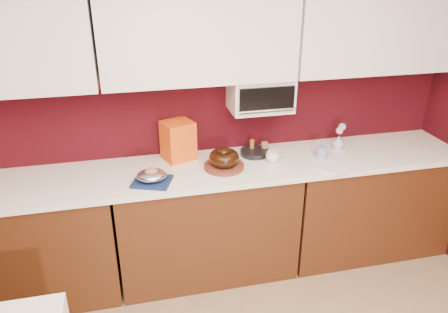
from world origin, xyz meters
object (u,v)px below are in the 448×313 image
at_px(pandoro_box, 178,140).
at_px(blue_jar, 322,152).
at_px(bundt_cake, 224,158).
at_px(toaster_oven, 260,93).
at_px(coffee_mug, 272,156).
at_px(flower_vase, 338,142).
at_px(foil_ham_nest, 152,175).

height_order(pandoro_box, blue_jar, pandoro_box).
xyz_separation_m(bundt_cake, blue_jar, (0.76, 0.01, -0.04)).
xyz_separation_m(toaster_oven, coffee_mug, (0.05, -0.18, -0.43)).
bearing_deg(flower_vase, toaster_oven, 174.86).
relative_size(bundt_cake, foil_ham_nest, 1.07).
distance_m(pandoro_box, coffee_mug, 0.71).
height_order(toaster_oven, bundt_cake, toaster_oven).
distance_m(foil_ham_nest, flower_vase, 1.51).
xyz_separation_m(foil_ham_nest, coffee_mug, (0.90, 0.13, -0.01)).
height_order(pandoro_box, flower_vase, pandoro_box).
height_order(toaster_oven, pandoro_box, toaster_oven).
bearing_deg(toaster_oven, pandoro_box, 176.77).
bearing_deg(bundt_cake, pandoro_box, 141.00).
bearing_deg(coffee_mug, blue_jar, -1.75).
xyz_separation_m(pandoro_box, blue_jar, (1.05, -0.23, -0.10)).
height_order(bundt_cake, foil_ham_nest, bundt_cake).
xyz_separation_m(toaster_oven, foil_ham_nest, (-0.84, -0.31, -0.42)).
xyz_separation_m(foil_ham_nest, flower_vase, (1.48, 0.26, 0.00)).
bearing_deg(blue_jar, coffee_mug, 178.25).
bearing_deg(blue_jar, foil_ham_nest, -174.71).
relative_size(coffee_mug, flower_vase, 0.87).
bearing_deg(toaster_oven, coffee_mug, -73.74).
height_order(bundt_cake, pandoro_box, pandoro_box).
bearing_deg(bundt_cake, blue_jar, 0.70).
bearing_deg(flower_vase, foil_ham_nest, -170.23).
xyz_separation_m(foil_ham_nest, blue_jar, (1.28, 0.12, -0.01)).
relative_size(foil_ham_nest, blue_jar, 2.29).
bearing_deg(flower_vase, coffee_mug, -168.01).
height_order(foil_ham_nest, pandoro_box, pandoro_box).
xyz_separation_m(toaster_oven, bundt_cake, (-0.32, -0.20, -0.39)).
height_order(toaster_oven, coffee_mug, toaster_oven).
relative_size(bundt_cake, pandoro_box, 0.75).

